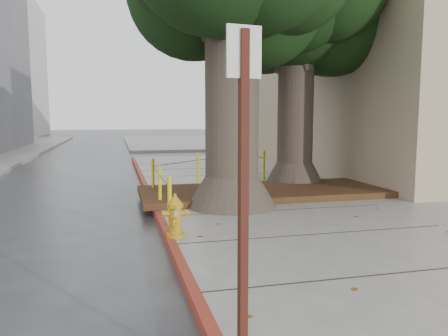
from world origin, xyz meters
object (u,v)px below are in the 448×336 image
object	(u,v)px
car_red	(281,142)
fire_hydrant	(175,216)
car_silver	(274,143)
signpost	(243,188)

from	to	relation	value
car_red	fire_hydrant	bearing A→B (deg)	156.39
fire_hydrant	car_silver	size ratio (longest dim) A/B	0.21
fire_hydrant	car_red	size ratio (longest dim) A/B	0.20
car_silver	car_red	world-z (taller)	car_red
car_red	signpost	bearing A→B (deg)	160.76
signpost	car_red	size ratio (longest dim) A/B	0.71
fire_hydrant	car_red	bearing A→B (deg)	63.62
signpost	fire_hydrant	bearing A→B (deg)	82.88
fire_hydrant	car_silver	xyz separation A→B (m)	(8.29, 17.37, 0.08)
car_silver	fire_hydrant	bearing A→B (deg)	151.07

